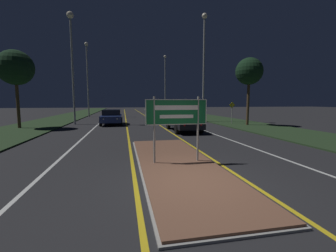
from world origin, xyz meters
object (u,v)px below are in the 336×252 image
Objects in this scene: car_approaching_0 at (112,117)px; warning_sign at (232,111)px; streetlight_left_far at (87,71)px; highway_sign at (177,115)px; streetlight_right_near at (204,53)px; streetlight_right_far at (165,77)px; car_receding_1 at (164,114)px; streetlight_left_near at (72,47)px; car_receding_0 at (184,122)px.

warning_sign is at bearing -11.07° from car_approaching_0.
streetlight_left_far is 2.48× the size of car_approaching_0.
streetlight_right_near reaches higher than highway_sign.
streetlight_right_near is at bearing -88.96° from streetlight_right_far.
streetlight_left_far is 17.42m from streetlight_right_near.
highway_sign is 0.49× the size of car_receding_1.
streetlight_left_near is 2.24× the size of car_receding_1.
highway_sign is at bearing -67.51° from streetlight_left_near.
car_receding_0 is at bearing 73.22° from highway_sign.
car_receding_1 is (9.49, -8.83, -5.72)m from streetlight_left_far.
streetlight_left_far reaches higher than warning_sign.
streetlight_left_near is 12.91m from streetlight_right_near.
streetlight_left_near is 0.99× the size of streetlight_left_far.
streetlight_right_near is at bearing -34.09° from car_receding_1.
highway_sign is 0.54× the size of car_approaching_0.
warning_sign is (14.74, -3.09, -5.91)m from streetlight_left_near.
streetlight_left_near reaches higher than car_receding_1.
streetlight_right_far is (-0.37, 20.08, -0.40)m from streetlight_right_near.
streetlight_left_near is at bearing 179.21° from streetlight_right_near.
streetlight_left_far is 21.35m from warning_sign.
streetlight_right_near is at bearing -40.66° from streetlight_left_far.
streetlight_right_far reaches higher than car_receding_0.
warning_sign is (8.36, 12.32, -0.38)m from highway_sign.
streetlight_right_far reaches higher than car_approaching_0.
streetlight_left_far is at bearing -145.77° from streetlight_right_far.
car_receding_0 is at bearing -62.79° from streetlight_left_far.
highway_sign is 0.47× the size of car_receding_0.
streetlight_left_near is 16.17m from warning_sign.
streetlight_right_far is 2.28× the size of car_receding_0.
highway_sign is 1.09× the size of warning_sign.
streetlight_left_near reaches higher than warning_sign.
car_receding_0 is at bearing -146.99° from warning_sign.
highway_sign is at bearing -75.90° from streetlight_left_far.
warning_sign is (15.04, -14.25, -5.16)m from streetlight_left_far.
warning_sign is at bearing -84.54° from streetlight_right_far.
highway_sign is 9.00m from car_receding_0.
car_approaching_0 is (3.49, -0.88, -6.50)m from streetlight_left_near.
streetlight_left_near is at bearing 112.49° from highway_sign.
streetlight_left_near is at bearing -88.47° from streetlight_left_far.
streetlight_left_near is 2.18× the size of car_receding_0.
highway_sign reaches higher than car_approaching_0.
streetlight_right_near is 2.64× the size of car_approaching_0.
car_receding_0 is (9.26, -18.00, -5.78)m from streetlight_left_far.
car_receding_1 is 7.78m from warning_sign.
highway_sign is at bearing -78.74° from car_approaching_0.
car_receding_0 is at bearing -97.63° from streetlight_right_far.
streetlight_left_near is (-6.38, 15.41, 5.52)m from highway_sign.
streetlight_right_far is 27.66m from car_receding_0.
streetlight_left_near is 5.01× the size of warning_sign.
streetlight_left_far reaches higher than streetlight_left_near.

